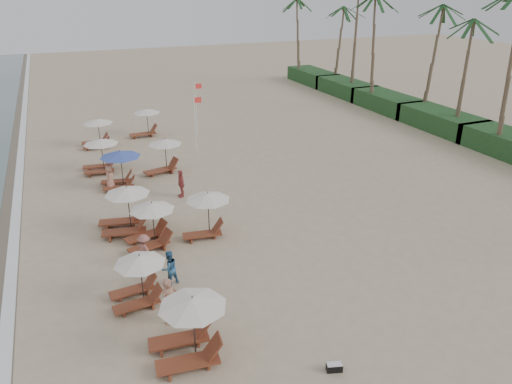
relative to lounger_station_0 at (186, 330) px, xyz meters
name	(u,v)px	position (x,y,z in m)	size (l,w,h in m)	color
ground	(283,268)	(5.41, 3.74, -1.10)	(160.00, 160.00, 0.00)	tan
foam_line	(16,218)	(-5.79, 13.74, -1.08)	(0.50, 140.00, 0.02)	white
shrub_hedge	(441,121)	(27.41, 18.24, -0.30)	(3.20, 53.00, 1.60)	#193D1C
palm_row	(450,6)	(27.32, 19.14, 8.81)	(7.00, 52.00, 12.30)	brown
lounger_station_0	(186,330)	(0.00, 0.00, 0.00)	(2.74, 2.31, 2.32)	brown
lounger_station_1	(136,280)	(-1.00, 3.74, -0.07)	(2.37, 2.02, 2.06)	brown
lounger_station_2	(148,226)	(0.34, 8.08, -0.05)	(2.58, 2.29, 2.19)	brown
lounger_station_3	(123,212)	(-0.53, 9.99, -0.02)	(2.79, 2.43, 2.37)	brown
lounger_station_4	(119,168)	(0.09, 15.90, 0.19)	(2.65, 2.46, 2.34)	brown
lounger_station_5	(99,155)	(-0.72, 19.13, 0.07)	(2.58, 2.27, 2.29)	brown
lounger_station_6	(96,133)	(-0.33, 24.79, 0.02)	(2.56, 2.26, 2.20)	brown
inland_station_0	(205,211)	(3.15, 7.91, 0.30)	(2.68, 2.24, 2.22)	brown
inland_station_1	(162,154)	(3.14, 17.42, 0.19)	(2.87, 2.24, 2.22)	brown
inland_station_2	(145,121)	(3.65, 26.18, 0.19)	(2.82, 2.24, 2.22)	brown
beachgoer_near	(170,301)	(-0.09, 1.97, -0.15)	(0.69, 0.45, 1.89)	#A06C57
beachgoer_mid_a	(169,268)	(0.46, 4.46, -0.31)	(0.76, 0.59, 1.56)	#2E5E8A
beachgoer_mid_b	(145,250)	(-0.19, 6.34, -0.33)	(0.99, 0.57, 1.53)	#99594D
beachgoer_far_a	(181,183)	(3.24, 13.11, -0.27)	(0.97, 0.40, 1.66)	#AF4946
beachgoer_far_b	(110,177)	(-0.48, 15.80, -0.30)	(0.78, 0.50, 1.59)	tan
duffel_bag	(334,367)	(4.24, -2.53, -0.95)	(0.57, 0.40, 0.29)	black
flag_pole_near	(195,122)	(6.27, 20.20, 1.35)	(0.59, 0.08, 4.41)	silver
flag_pole_far	(196,106)	(7.65, 24.66, 1.38)	(0.60, 0.08, 4.46)	silver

